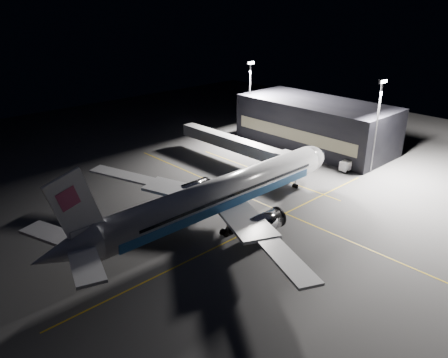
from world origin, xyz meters
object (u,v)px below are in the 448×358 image
Objects in this scene: jet_bridge at (239,145)px; floodlight_mast_south at (378,118)px; floodlight_mast_north at (250,92)px; safety_cone_a at (177,220)px; airliner at (218,195)px; safety_cone_b at (184,191)px; baggage_tug at (164,202)px; safety_cone_c at (173,208)px; service_truck at (348,165)px.

floodlight_mast_south is (18.00, -24.07, 7.79)m from jet_bridge.
safety_cone_a is at bearing -149.70° from floodlight_mast_north.
airliner is 42.13m from floodlight_mast_south.
safety_cone_b is at bearing -154.48° from floodlight_mast_north.
baggage_tug is (-44.19, 17.84, -11.58)m from floodlight_mast_south.
jet_bridge is at bearing 18.64° from safety_cone_c.
safety_cone_c is at bearing 160.87° from floodlight_mast_south.
floodlight_mast_south is (41.08, -6.01, 7.21)m from airliner.
jet_bridge is at bearing -142.26° from floodlight_mast_north.
jet_bridge is 24.06m from floodlight_mast_north.
baggage_tug is 4.01× the size of safety_cone_a.
floodlight_mast_north is 43.46m from safety_cone_b.
safety_cone_a is (-46.33, 10.93, -12.04)m from floodlight_mast_south.
safety_cone_c is (2.27, 4.35, -0.06)m from safety_cone_a.
jet_bridge is at bearing 24.89° from safety_cone_a.
service_truck is 1.81× the size of baggage_tug.
jet_bridge is at bearing 11.64° from safety_cone_b.
jet_bridge reaches higher than safety_cone_c.
safety_cone_c is at bearing -97.77° from baggage_tug.
airliner is at bearing -43.11° from safety_cone_a.
baggage_tug is (-26.19, -6.23, -3.79)m from jet_bridge.
baggage_tug is at bearing 158.01° from floodlight_mast_south.
airliner is 12.70× the size of service_truck.
baggage_tug is 4.98× the size of safety_cone_c.
safety_cone_a is 12.54m from safety_cone_b.
airliner is 1.79× the size of jet_bridge.
jet_bridge is at bearing 38.04° from airliner.
airliner reaches higher than safety_cone_a.
safety_cone_a is (-46.33, -27.07, -12.04)m from floodlight_mast_north.
baggage_tug is at bearing 72.87° from safety_cone_a.
safety_cone_c is (-44.05, -22.72, -12.10)m from floodlight_mast_north.
safety_cone_a is at bearing 136.89° from airliner.
floodlight_mast_north is at bearing 30.30° from safety_cone_a.
baggage_tug is at bearing -155.48° from floodlight_mast_north.
jet_bridge is 27.83m from safety_cone_c.
safety_cone_a is at bearing 169.31° from service_truck.
floodlight_mast_south is at bearing -32.95° from baggage_tug.
safety_cone_b is (-37.68, 20.01, -12.05)m from floodlight_mast_south.
safety_cone_c is (-2.98, 9.27, -4.90)m from airliner.
jet_bridge is 7.11× the size of service_truck.
floodlight_mast_north reaches higher than safety_cone_c.
floodlight_mast_south is 31.10× the size of safety_cone_a.
floodlight_mast_south is at bearing -54.54° from service_truck.
floodlight_mast_south is 49.05m from baggage_tug.
service_truck is 7.27× the size of safety_cone_a.
jet_bridge reaches higher than service_truck.
safety_cone_b is at bearing 153.60° from service_truck.
floodlight_mast_south is at bearing -13.27° from safety_cone_a.
service_truck is 9.03× the size of safety_cone_c.
airliner is 29.31m from jet_bridge.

